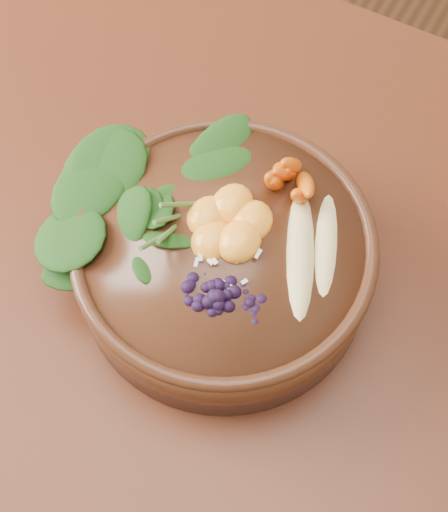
{
  "coord_description": "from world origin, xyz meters",
  "views": [
    {
      "loc": [
        0.33,
        -0.3,
        1.44
      ],
      "look_at": [
        0.17,
        0.0,
        0.8
      ],
      "focal_mm": 50.0,
      "sensor_mm": 36.0,
      "label": 1
    }
  ],
  "objects_px": {
    "banana_halves": "(315,241)",
    "mandarin_cluster": "(229,216)",
    "carrot_cluster": "(290,155)",
    "kale_heap": "(186,170)",
    "stoneware_bowl": "(224,261)",
    "blueberry_pile": "(218,290)",
    "dining_table": "(108,254)"
  },
  "relations": [
    {
      "from": "banana_halves",
      "to": "mandarin_cluster",
      "type": "relative_size",
      "value": 1.82
    },
    {
      "from": "carrot_cluster",
      "to": "kale_heap",
      "type": "bearing_deg",
      "value": -169.49
    },
    {
      "from": "kale_heap",
      "to": "banana_halves",
      "type": "height_order",
      "value": "kale_heap"
    },
    {
      "from": "kale_heap",
      "to": "banana_halves",
      "type": "distance_m",
      "value": 0.15
    },
    {
      "from": "stoneware_bowl",
      "to": "blueberry_pile",
      "type": "distance_m",
      "value": 0.09
    },
    {
      "from": "banana_halves",
      "to": "stoneware_bowl",
      "type": "bearing_deg",
      "value": -177.26
    },
    {
      "from": "carrot_cluster",
      "to": "mandarin_cluster",
      "type": "distance_m",
      "value": 0.09
    },
    {
      "from": "kale_heap",
      "to": "blueberry_pile",
      "type": "distance_m",
      "value": 0.14
    },
    {
      "from": "carrot_cluster",
      "to": "mandarin_cluster",
      "type": "height_order",
      "value": "carrot_cluster"
    },
    {
      "from": "stoneware_bowl",
      "to": "kale_heap",
      "type": "bearing_deg",
      "value": 148.12
    },
    {
      "from": "carrot_cluster",
      "to": "blueberry_pile",
      "type": "bearing_deg",
      "value": -109.55
    },
    {
      "from": "mandarin_cluster",
      "to": "blueberry_pile",
      "type": "distance_m",
      "value": 0.08
    },
    {
      "from": "stoneware_bowl",
      "to": "banana_halves",
      "type": "height_order",
      "value": "banana_halves"
    },
    {
      "from": "stoneware_bowl",
      "to": "blueberry_pile",
      "type": "height_order",
      "value": "blueberry_pile"
    },
    {
      "from": "kale_heap",
      "to": "mandarin_cluster",
      "type": "bearing_deg",
      "value": -20.54
    },
    {
      "from": "dining_table",
      "to": "mandarin_cluster",
      "type": "height_order",
      "value": "mandarin_cluster"
    },
    {
      "from": "dining_table",
      "to": "carrot_cluster",
      "type": "height_order",
      "value": "carrot_cluster"
    },
    {
      "from": "blueberry_pile",
      "to": "mandarin_cluster",
      "type": "bearing_deg",
      "value": 111.98
    },
    {
      "from": "kale_heap",
      "to": "carrot_cluster",
      "type": "relative_size",
      "value": 2.38
    },
    {
      "from": "kale_heap",
      "to": "carrot_cluster",
      "type": "xyz_separation_m",
      "value": [
        0.09,
        0.05,
        0.02
      ]
    },
    {
      "from": "kale_heap",
      "to": "mandarin_cluster",
      "type": "relative_size",
      "value": 2.07
    },
    {
      "from": "dining_table",
      "to": "blueberry_pile",
      "type": "xyz_separation_m",
      "value": [
        0.19,
        -0.06,
        0.2
      ]
    },
    {
      "from": "stoneware_bowl",
      "to": "banana_halves",
      "type": "distance_m",
      "value": 0.1
    },
    {
      "from": "dining_table",
      "to": "stoneware_bowl",
      "type": "relative_size",
      "value": 5.27
    },
    {
      "from": "kale_heap",
      "to": "blueberry_pile",
      "type": "bearing_deg",
      "value": -46.95
    },
    {
      "from": "blueberry_pile",
      "to": "banana_halves",
      "type": "bearing_deg",
      "value": 59.73
    },
    {
      "from": "stoneware_bowl",
      "to": "kale_heap",
      "type": "relative_size",
      "value": 1.53
    },
    {
      "from": "dining_table",
      "to": "stoneware_bowl",
      "type": "bearing_deg",
      "value": 0.37
    },
    {
      "from": "banana_halves",
      "to": "mandarin_cluster",
      "type": "xyz_separation_m",
      "value": [
        -0.08,
        -0.02,
        0.0
      ]
    },
    {
      "from": "kale_heap",
      "to": "carrot_cluster",
      "type": "height_order",
      "value": "carrot_cluster"
    },
    {
      "from": "dining_table",
      "to": "blueberry_pile",
      "type": "relative_size",
      "value": 11.4
    },
    {
      "from": "stoneware_bowl",
      "to": "mandarin_cluster",
      "type": "relative_size",
      "value": 3.15
    }
  ]
}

